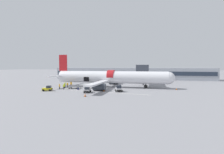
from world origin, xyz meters
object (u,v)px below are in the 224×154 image
baggage_tug_rear (87,90)px  baggage_cart_queued (90,87)px  ground_crew_helper (65,85)px  ground_crew_driver (60,86)px  ground_crew_supervisor (71,84)px  airplane (110,77)px  baggage_tug_lead (119,89)px  ground_crew_loader_b (67,85)px  suitcase_on_tarmac_upright (78,89)px  baggage_tug_mid (48,89)px  baggage_cart_loading (74,87)px  ground_crew_loader_a (64,86)px

baggage_tug_rear → baggage_cart_queued: bearing=106.2°
ground_crew_helper → ground_crew_driver: bearing=-88.4°
ground_crew_helper → ground_crew_supervisor: bearing=57.3°
airplane → baggage_tug_lead: bearing=-62.2°
baggage_cart_queued → ground_crew_supervisor: 6.73m
ground_crew_loader_b → ground_crew_helper: ground_crew_helper is taller
baggage_tug_lead → suitcase_on_tarmac_upright: bearing=176.0°
ground_crew_helper → baggage_tug_lead: bearing=-12.8°
ground_crew_supervisor → ground_crew_helper: ground_crew_supervisor is taller
ground_crew_helper → airplane: bearing=19.7°
baggage_tug_mid → suitcase_on_tarmac_upright: bearing=29.1°
baggage_cart_loading → baggage_cart_queued: 4.70m
baggage_tug_mid → ground_crew_driver: (1.31, 3.79, 0.22)m
ground_crew_loader_b → suitcase_on_tarmac_upright: ground_crew_loader_b is taller
ground_crew_supervisor → ground_crew_helper: size_ratio=1.04×
ground_crew_helper → ground_crew_loader_a: bearing=-65.8°
baggage_tug_mid → ground_crew_loader_b: (1.60, 7.94, 0.22)m
baggage_cart_queued → ground_crew_driver: 8.66m
ground_crew_loader_b → suitcase_on_tarmac_upright: (5.39, -4.05, -0.55)m
baggage_cart_loading → ground_crew_loader_a: ground_crew_loader_a is taller
baggage_cart_queued → ground_crew_supervisor: ground_crew_supervisor is taller
airplane → ground_crew_helper: (-12.91, -4.61, -2.14)m
airplane → ground_crew_driver: 15.21m
baggage_cart_queued → ground_crew_supervisor: bearing=170.6°
ground_crew_loader_a → suitcase_on_tarmac_upright: ground_crew_loader_a is taller
airplane → suitcase_on_tarmac_upright: bearing=-132.5°
airplane → ground_crew_helper: 13.87m
baggage_cart_queued → ground_crew_loader_a: bearing=-146.4°
baggage_tug_rear → baggage_cart_loading: (-6.72, 6.35, -0.11)m
airplane → baggage_tug_mid: airplane is taller
baggage_cart_loading → ground_crew_helper: ground_crew_helper is taller
airplane → baggage_cart_loading: 11.32m
baggage_tug_mid → baggage_cart_queued: bearing=40.8°
baggage_tug_lead → ground_crew_loader_a: 15.90m
baggage_tug_lead → baggage_cart_loading: size_ratio=0.81×
ground_crew_loader_b → ground_crew_supervisor: bearing=49.9°
ground_crew_helper → suitcase_on_tarmac_upright: 6.62m
baggage_tug_rear → baggage_tug_lead: bearing=24.8°
ground_crew_loader_a → airplane: bearing=35.3°
baggage_cart_queued → suitcase_on_tarmac_upright: bearing=-117.4°
baggage_cart_queued → ground_crew_supervisor: (-6.63, 1.10, 0.45)m
baggage_tug_rear → ground_crew_loader_b: bearing=139.8°
baggage_tug_rear → baggage_cart_queued: (-2.34, 8.06, -0.14)m
airplane → suitcase_on_tarmac_upright: (-7.13, -7.78, -2.79)m
airplane → ground_crew_loader_a: bearing=-144.7°
ground_crew_driver → suitcase_on_tarmac_upright: ground_crew_driver is taller
baggage_cart_queued → suitcase_on_tarmac_upright: size_ratio=5.37×
baggage_tug_mid → ground_crew_driver: bearing=71.0°
ground_crew_loader_b → baggage_tug_rear: bearing=-40.2°
baggage_tug_mid → baggage_tug_rear: bearing=-1.5°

